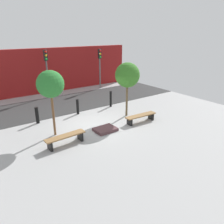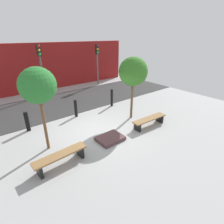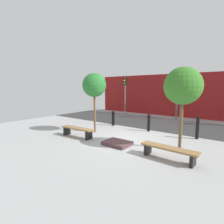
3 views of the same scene
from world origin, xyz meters
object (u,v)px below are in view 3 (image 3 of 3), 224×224
tree_behind_right_bench (183,86)px  bollard_center (197,128)px  bollard_far_left (113,118)px  traffic_light_mid_west (177,87)px  tree_behind_left_bench (94,85)px  planter_bed (117,143)px  bench_right (169,151)px  bench_left (77,130)px  traffic_light_west (125,88)px  bollard_left (149,123)px

tree_behind_right_bench → bollard_center: bearing=83.6°
bollard_far_left → traffic_light_mid_west: (2.48, 4.79, 1.99)m
tree_behind_left_bench → tree_behind_right_bench: 4.52m
traffic_light_mid_west → bollard_center: bearing=-62.7°
planter_bed → tree_behind_right_bench: (2.26, 1.05, 2.37)m
bench_right → bollard_far_left: bearing=148.9°
planter_bed → traffic_light_mid_west: traffic_light_mid_west is taller
bench_left → traffic_light_mid_west: bearing=71.3°
tree_behind_right_bench → traffic_light_west: size_ratio=0.92×
tree_behind_left_bench → bollard_left: bearing=40.9°
bench_left → bench_right: (4.52, 0.00, -0.02)m
bench_right → tree_behind_left_bench: 5.18m
bollard_far_left → tree_behind_right_bench: bearing=-22.4°
bollard_far_left → bollard_center: bearing=0.0°
bench_left → bollard_center: 5.72m
bench_left → bollard_far_left: bearing=91.0°
bollard_left → bollard_center: (2.48, 0.00, 0.07)m
tree_behind_left_bench → bollard_far_left: (-0.22, 1.95, -2.06)m
bollard_far_left → traffic_light_mid_west: bearing=62.7°
planter_bed → tree_behind_right_bench: tree_behind_right_bench is taller
bollard_far_left → bollard_left: 2.48m
bench_right → tree_behind_right_bench: (0.00, 1.25, 2.13)m
tree_behind_right_bench → bench_left: bearing=-164.5°
bollard_far_left → bench_right: bearing=-34.1°
bollard_left → traffic_light_west: (-4.72, 4.79, 1.93)m
bench_right → bollard_far_left: 5.72m
tree_behind_left_bench → bollard_far_left: tree_behind_left_bench is taller
bench_left → traffic_light_mid_west: (2.26, 8.00, 2.11)m
tree_behind_right_bench → bollard_left: 3.58m
bollard_center → traffic_light_mid_west: traffic_light_mid_west is taller
bench_right → tree_behind_left_bench: bearing=167.4°
tree_behind_right_bench → bollard_left: size_ratio=3.40×
planter_bed → bollard_left: bearing=90.0°
bench_right → planter_bed: bench_right is taller
bench_right → bollard_left: (-2.26, 3.21, 0.15)m
planter_bed → tree_behind_left_bench: bearing=155.0°
bollard_far_left → bollard_left: bearing=0.0°
traffic_light_west → planter_bed: bearing=-58.8°
traffic_light_west → traffic_light_mid_west: size_ratio=0.98×
tree_behind_left_bench → tree_behind_right_bench: bearing=0.0°
bench_right → tree_behind_right_bench: bearing=93.0°
bollard_left → traffic_light_west: bearing=134.6°
planter_bed → bollard_far_left: bearing=129.5°
bollard_far_left → traffic_light_west: traffic_light_west is taller
traffic_light_west → bench_right: bearing=-48.9°
bench_right → traffic_light_west: traffic_light_west is taller
bench_left → tree_behind_left_bench: bearing=87.0°
bollard_center → traffic_light_mid_west: size_ratio=0.30×
planter_bed → bench_left: bearing=-174.9°
bench_right → bollard_center: 3.22m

